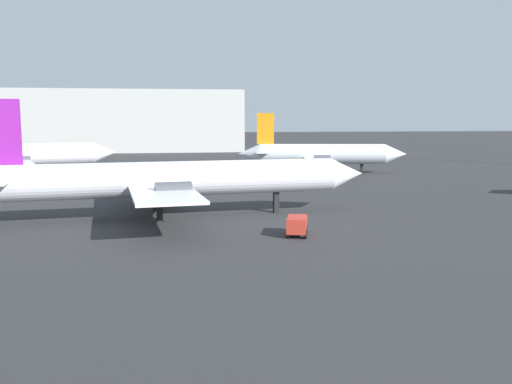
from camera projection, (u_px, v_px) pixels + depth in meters
name	position (u px, v px, depth m)	size (l,w,h in m)	color
airplane_distant	(169.00, 179.00, 44.19)	(33.13, 21.85, 9.35)	white
airplane_far_left	(19.00, 155.00, 72.84)	(24.76, 21.82, 9.48)	white
airplane_far_right	(321.00, 154.00, 79.79)	(24.38, 19.50, 8.64)	silver
baggage_cart	(297.00, 225.00, 37.61)	(1.95, 2.67, 1.30)	red
terminal_building	(110.00, 121.00, 135.84)	(63.10, 25.20, 14.43)	#B7B7B2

